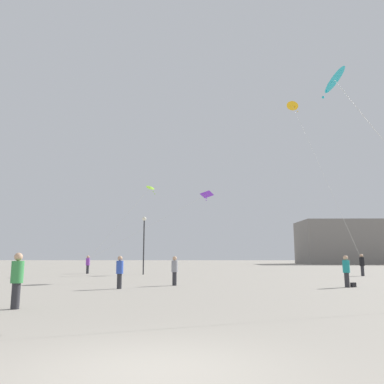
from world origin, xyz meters
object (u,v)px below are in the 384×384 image
Objects in this scene: handbag_beside_flyer at (353,285)px; lamppost_east at (144,236)px; person_in_green at (17,278)px; person_in_purple at (88,264)px; kite_amber_diamond at (293,107)px; kite_violet_delta at (204,196)px; person_in_grey at (175,269)px; building_left_hall at (366,242)px; person_in_blue at (120,271)px; person_in_teal at (346,270)px; kite_cyan_diamond at (334,80)px; person_in_black at (362,264)px; kite_lime_diamond at (150,189)px.

lamppost_east is at bearing 133.56° from handbag_beside_flyer.
lamppost_east reaches higher than person_in_green.
person_in_purple is 0.12× the size of kite_amber_diamond.
person_in_grey is at bearing -96.21° from kite_violet_delta.
kite_violet_delta is at bearing -127.42° from building_left_hall.
person_in_blue is 1.01× the size of person_in_grey.
person_in_green reaches higher than person_in_teal.
kite_cyan_diamond reaches higher than kite_violet_delta.
person_in_teal is at bearing 131.47° from person_in_black.
person_in_blue is (-11.68, -1.21, -0.01)m from person_in_teal.
lamppost_east is at bearing 60.13° from person_in_black.
kite_amber_diamond is (14.22, 21.88, 14.19)m from person_in_green.
person_in_grey is at bearing -76.11° from kite_lime_diamond.
lamppost_east is at bearing -9.09° from person_in_purple.
person_in_grey is at bearing -50.99° from person_in_purple.
kite_amber_diamond reaches higher than kite_cyan_diamond.
kite_violet_delta is at bearing 98.79° from person_in_green.
lamppost_east reaches higher than person_in_black.
kite_amber_diamond reaches higher than handbag_beside_flyer.
kite_amber_diamond reaches higher than kite_violet_delta.
building_left_hall reaches higher than person_in_teal.
person_in_green is 0.23× the size of kite_cyan_diamond.
person_in_teal is 0.06× the size of building_left_hall.
kite_violet_delta is at bearing 29.20° from lamppost_east.
person_in_teal is 20.28m from kite_lime_diamond.
person_in_black is 0.26× the size of kite_lime_diamond.
handbag_beside_flyer is at bearing 142.31° from person_in_grey.
kite_lime_diamond is at bearing -154.50° from kite_violet_delta.
person_in_grey is 13.60m from lamppost_east.
kite_cyan_diamond is (-8.10, -18.71, 7.20)m from person_in_black.
person_in_blue is 19.73m from kite_violet_delta.
building_left_hall is at bearing -152.71° from person_in_grey.
handbag_beside_flyer is (-0.56, -13.08, -15.01)m from kite_amber_diamond.
kite_lime_diamond is at bearing -2.44° from person_in_purple.
handbag_beside_flyer is at bearing -32.85° from person_in_purple.
kite_amber_diamond is 0.53× the size of building_left_hall.
kite_lime_diamond is at bearing 114.67° from kite_cyan_diamond.
person_in_blue is 12.12m from handbag_beside_flyer.
kite_amber_diamond is at bearing 49.32° from person_in_black.
person_in_purple is 0.24× the size of kite_lime_diamond.
handbag_beside_flyer is at bearing 54.67° from person_in_green.
person_in_black is 1.11× the size of person_in_grey.
person_in_black is 21.62m from kite_cyan_diamond.
handbag_beside_flyer is (7.71, -16.79, -7.33)m from kite_violet_delta.
kite_cyan_diamond is at bearing -63.94° from lamppost_east.
person_in_teal is 19.42m from kite_amber_diamond.
handbag_beside_flyer is at bearing -48.42° from kite_lime_diamond.
building_left_hall is (40.02, 70.10, 3.51)m from person_in_green.
kite_amber_diamond is 21.62m from kite_cyan_diamond.
kite_lime_diamond is 61.19m from building_left_hall.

